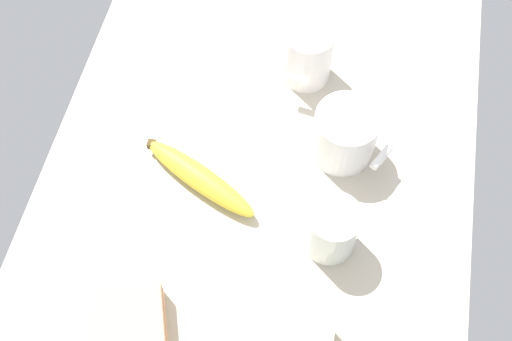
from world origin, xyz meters
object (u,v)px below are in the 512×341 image
object	(u,v)px
coffee_mug_milky	(307,54)
coffee_mug_black	(345,134)
sandwich_side	(129,330)
glass_of_milk	(331,230)
banana	(200,178)

from	to	relation	value
coffee_mug_milky	coffee_mug_black	bearing A→B (deg)	30.38
coffee_mug_milky	sandwich_side	world-z (taller)	coffee_mug_milky
coffee_mug_milky	sandwich_side	bearing A→B (deg)	-18.40
coffee_mug_black	glass_of_milk	size ratio (longest dim) A/B	1.30
coffee_mug_black	banana	xyz separation A→B (cm)	(9.84, -19.73, -2.87)
coffee_mug_milky	banana	xyz separation A→B (cm)	(23.03, -11.99, -3.31)
glass_of_milk	banana	bearing A→B (deg)	-105.10
coffee_mug_milky	banana	bearing A→B (deg)	-27.51
sandwich_side	glass_of_milk	distance (cm)	29.71
sandwich_side	banana	size ratio (longest dim) A/B	0.66
coffee_mug_milky	banana	size ratio (longest dim) A/B	0.51
sandwich_side	glass_of_milk	bearing A→B (deg)	127.65
coffee_mug_black	coffee_mug_milky	distance (cm)	15.30
coffee_mug_black	sandwich_side	world-z (taller)	coffee_mug_black
coffee_mug_black	coffee_mug_milky	size ratio (longest dim) A/B	1.19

